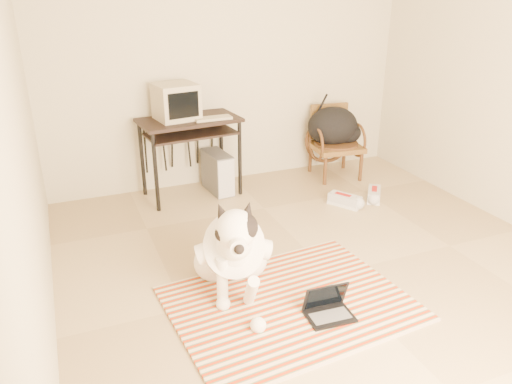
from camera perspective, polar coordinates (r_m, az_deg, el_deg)
floor at (r=3.96m, az=8.55°, el=-9.26°), size 4.50×4.50×0.00m
wall_back at (r=5.45m, az=-3.00°, el=15.04°), size 4.50×0.00×4.50m
wall_left at (r=2.94m, az=-25.66°, el=6.05°), size 0.00×4.50×4.50m
rug at (r=3.59m, az=3.88°, el=-12.57°), size 1.71×1.36×0.02m
dog at (r=3.56m, az=-2.70°, el=-6.68°), size 0.59×1.16×0.84m
laptop at (r=3.47m, az=8.22°, el=-12.97°), size 0.32×0.24×0.22m
computer_desk at (r=5.12m, az=-7.56°, el=7.03°), size 1.04×0.64×0.82m
crt_monitor at (r=5.06m, az=-9.11°, el=10.16°), size 0.44×0.43×0.35m
desk_keyboard at (r=5.04m, az=-4.94°, el=8.39°), size 0.37×0.14×0.02m
pc_tower at (r=5.34m, az=-4.40°, el=2.26°), size 0.24×0.48×0.43m
rattan_chair at (r=5.81m, az=8.96°, el=5.72°), size 0.58×0.56×0.80m
backpack at (r=5.79m, az=9.01°, el=7.32°), size 0.63×0.49×0.44m
sneaker_left at (r=5.12m, az=10.10°, el=-0.98°), size 0.29×0.36×0.12m
sneaker_right at (r=5.32m, az=13.33°, el=-0.31°), size 0.29×0.33×0.11m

